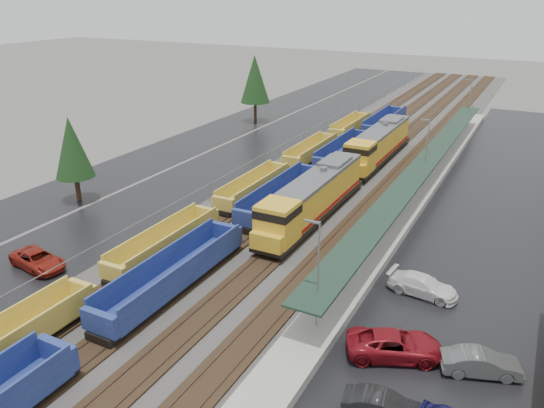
% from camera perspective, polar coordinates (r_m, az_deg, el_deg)
% --- Properties ---
extents(ballast_strip, '(20.00, 160.00, 0.08)m').
position_cam_1_polar(ballast_strip, '(72.84, 10.28, 5.19)').
color(ballast_strip, '#302D2B').
rests_on(ballast_strip, ground).
extents(trackbed, '(14.60, 160.00, 0.22)m').
position_cam_1_polar(trackbed, '(72.81, 10.29, 5.28)').
color(trackbed, black).
rests_on(trackbed, ground).
extents(west_parking_lot, '(10.00, 160.00, 0.02)m').
position_cam_1_polar(west_parking_lot, '(78.36, -0.26, 6.73)').
color(west_parking_lot, black).
rests_on(west_parking_lot, ground).
extents(west_road, '(9.00, 160.00, 0.02)m').
position_cam_1_polar(west_road, '(83.35, -6.40, 7.54)').
color(west_road, black).
rests_on(west_road, ground).
extents(east_commuter_lot, '(16.00, 100.00, 0.02)m').
position_cam_1_polar(east_commuter_lot, '(60.52, 24.57, -0.09)').
color(east_commuter_lot, black).
rests_on(east_commuter_lot, ground).
extents(station_platform, '(3.00, 80.00, 8.00)m').
position_cam_1_polar(station_platform, '(61.22, 15.88, 2.10)').
color(station_platform, '#9E9B93').
rests_on(station_platform, ground).
extents(chainlink_fence, '(0.08, 160.04, 2.02)m').
position_cam_1_polar(chainlink_fence, '(74.25, 2.96, 7.11)').
color(chainlink_fence, gray).
rests_on(chainlink_fence, ground).
extents(tree_west_near, '(3.96, 3.96, 9.00)m').
position_cam_1_polar(tree_west_near, '(58.03, -20.73, 5.70)').
color(tree_west_near, '#332316').
rests_on(tree_west_near, ground).
extents(tree_west_far, '(4.84, 4.84, 11.00)m').
position_cam_1_polar(tree_west_far, '(89.22, -1.85, 13.29)').
color(tree_west_far, '#332316').
rests_on(tree_west_far, ground).
extents(locomotive_lead, '(3.07, 20.22, 4.58)m').
position_cam_1_polar(locomotive_lead, '(50.32, 4.28, 0.63)').
color(locomotive_lead, black).
rests_on(locomotive_lead, ground).
extents(locomotive_trail, '(3.07, 20.22, 4.58)m').
position_cam_1_polar(locomotive_trail, '(69.17, 11.31, 6.28)').
color(locomotive_trail, black).
rests_on(locomotive_trail, ground).
extents(well_string_yellow, '(2.44, 88.84, 2.17)m').
position_cam_1_polar(well_string_yellow, '(50.72, -6.12, -0.89)').
color(well_string_yellow, gold).
rests_on(well_string_yellow, ground).
extents(well_string_blue, '(2.81, 106.00, 2.49)m').
position_cam_1_polar(well_string_blue, '(46.65, -3.80, -2.77)').
color(well_string_blue, navy).
rests_on(well_string_blue, ground).
extents(parked_car_west_c, '(3.19, 5.52, 1.45)m').
position_cam_1_polar(parked_car_west_c, '(46.53, -23.89, -5.53)').
color(parked_car_west_c, maroon).
rests_on(parked_car_west_c, ground).
extents(parked_car_east_a, '(2.14, 4.54, 1.44)m').
position_cam_1_polar(parked_car_east_a, '(29.97, 11.97, -20.62)').
color(parked_car_east_a, black).
rests_on(parked_car_east_a, ground).
extents(parked_car_east_b, '(4.80, 6.42, 1.62)m').
position_cam_1_polar(parked_car_east_b, '(34.05, 13.05, -14.56)').
color(parked_car_east_b, maroon).
rests_on(parked_car_east_b, ground).
extents(parked_car_east_c, '(2.56, 5.27, 1.48)m').
position_cam_1_polar(parked_car_east_c, '(40.65, 15.92, -8.44)').
color(parked_car_east_c, white).
rests_on(parked_car_east_c, ground).
extents(parked_car_east_e, '(3.02, 4.81, 1.50)m').
position_cam_1_polar(parked_car_east_e, '(34.21, 21.58, -15.65)').
color(parked_car_east_e, '#505355').
rests_on(parked_car_east_e, ground).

